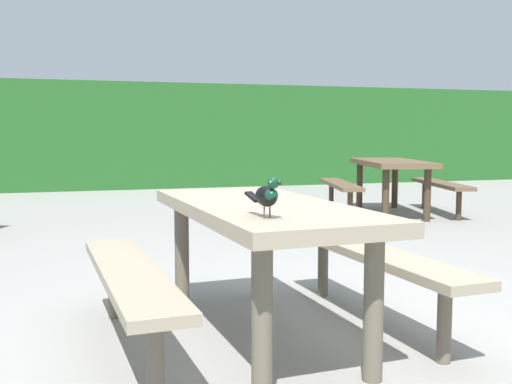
{
  "coord_description": "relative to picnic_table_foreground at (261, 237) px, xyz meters",
  "views": [
    {
      "loc": [
        -1.28,
        -2.92,
        1.11
      ],
      "look_at": [
        -0.48,
        -0.33,
        0.84
      ],
      "focal_mm": 42.02,
      "sensor_mm": 36.0,
      "label": 1
    }
  ],
  "objects": [
    {
      "name": "picnic_table_mid_right",
      "position": [
        3.21,
        4.24,
        0.0
      ],
      "size": [
        2.04,
        2.06,
        0.74
      ],
      "color": "brown",
      "rests_on": "ground"
    },
    {
      "name": "hedge_wall",
      "position": [
        0.32,
        9.56,
        0.5
      ],
      "size": [
        28.0,
        1.34,
        2.11
      ],
      "primitive_type": "cube",
      "color": "#235B23",
      "rests_on": "ground"
    },
    {
      "name": "picnic_table_foreground",
      "position": [
        0.0,
        0.0,
        0.0
      ],
      "size": [
        1.78,
        1.84,
        0.74
      ],
      "color": "gray",
      "rests_on": "ground"
    },
    {
      "name": "bird_grackle",
      "position": [
        -0.15,
        -0.58,
        0.29
      ],
      "size": [
        0.1,
        0.28,
        0.18
      ],
      "color": "black",
      "rests_on": "picnic_table_foreground"
    },
    {
      "name": "ground_plane",
      "position": [
        0.32,
        -0.09,
        -0.56
      ],
      "size": [
        60.0,
        60.0,
        0.0
      ],
      "primitive_type": "plane",
      "color": "gray"
    }
  ]
}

